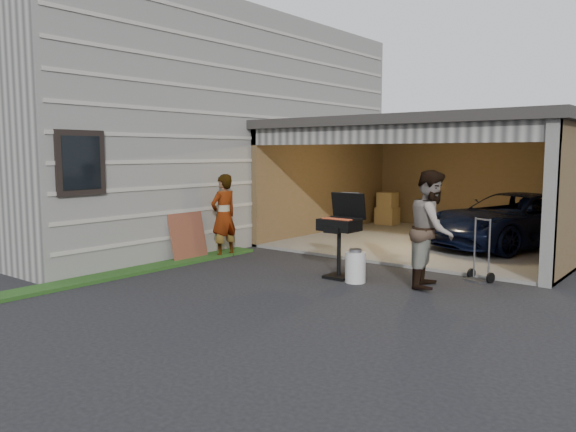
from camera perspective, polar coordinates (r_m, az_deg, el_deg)
name	(u,v)px	position (r m, az deg, el deg)	size (l,w,h in m)	color
ground	(220,292)	(8.91, -6.94, -7.69)	(80.00, 80.00, 0.00)	black
house	(168,131)	(15.80, -12.08, 8.40)	(7.00, 11.00, 5.50)	#474744
groundcover_strip	(82,281)	(10.05, -20.20, -6.24)	(0.50, 8.00, 0.06)	#193814
garage	(445,165)	(13.94, 15.71, 4.96)	(6.80, 6.30, 2.90)	#605E59
minivan	(513,223)	(13.59, 21.90, -0.63)	(2.01, 4.37, 1.21)	black
woman	(224,216)	(11.75, -6.55, 0.03)	(0.63, 0.41, 1.73)	#A8B8D3
man	(432,229)	(9.33, 14.40, -1.28)	(0.92, 0.72, 1.89)	#512720
bbq_grill	(340,228)	(9.74, 5.34, -1.23)	(0.66, 0.58, 1.47)	black
propane_tank	(355,267)	(9.51, 6.86, -5.20)	(0.34, 0.34, 0.51)	silver
plywood_panel	(188,237)	(11.53, -10.12, -2.07)	(0.04, 0.87, 0.98)	brown
hand_truck	(479,269)	(10.07, 18.84, -5.14)	(0.48, 0.44, 1.08)	slate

